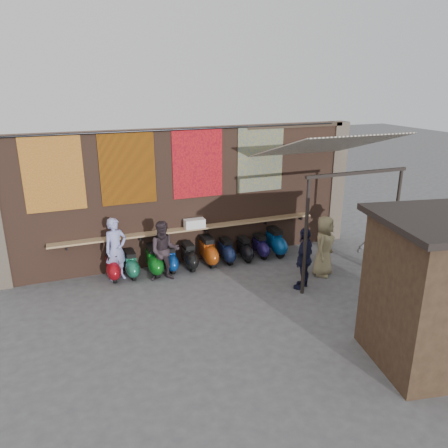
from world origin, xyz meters
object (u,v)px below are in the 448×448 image
object	(u,v)px
scooter_stool_7	(245,249)
scooter_stool_8	(260,246)
scooter_stool_9	(276,242)
diner_right	(164,251)
scooter_stool_1	(131,264)
scooter_stool_3	(170,259)
shelf_box	(195,223)
shopper_grey	(377,239)
shopper_tan	(324,246)
scooter_stool_4	(189,256)
shopper_navy	(304,258)
diner_left	(116,249)
scooter_stool_2	(154,261)
scooter_stool_5	(208,251)
scooter_stool_0	(113,267)
scooter_stool_6	(227,251)

from	to	relation	value
scooter_stool_7	scooter_stool_8	xyz separation A→B (m)	(0.56, 0.05, -0.00)
scooter_stool_9	diner_right	world-z (taller)	diner_right
scooter_stool_1	scooter_stool_3	bearing A→B (deg)	-0.07
scooter_stool_8	scooter_stool_9	bearing A→B (deg)	-2.72
shelf_box	scooter_stool_1	distance (m)	2.18
shopper_grey	shopper_tan	distance (m)	1.66
scooter_stool_4	scooter_stool_7	world-z (taller)	scooter_stool_4
shopper_navy	diner_left	bearing A→B (deg)	-66.62
scooter_stool_2	shopper_grey	world-z (taller)	shopper_grey
diner_right	scooter_stool_3	bearing A→B (deg)	71.37
scooter_stool_3	scooter_stool_5	distance (m)	1.18
scooter_stool_8	diner_right	size ratio (longest dim) A/B	0.43
scooter_stool_0	shopper_grey	world-z (taller)	shopper_grey
shopper_navy	scooter_stool_3	bearing A→B (deg)	-77.27
scooter_stool_4	shopper_navy	xyz separation A→B (m)	(2.46, -2.30, 0.47)
scooter_stool_1	diner_right	xyz separation A→B (m)	(0.84, -0.54, 0.48)
scooter_stool_0	scooter_stool_1	distance (m)	0.51
shelf_box	scooter_stool_8	distance (m)	2.26
scooter_stool_4	diner_right	xyz separation A→B (m)	(-0.84, -0.48, 0.47)
scooter_stool_7	shopper_navy	world-z (taller)	shopper_navy
scooter_stool_1	diner_right	bearing A→B (deg)	-32.67
diner_left	scooter_stool_6	bearing A→B (deg)	-20.37
shelf_box	scooter_stool_9	distance (m)	2.71
scooter_stool_7	scooter_stool_8	size ratio (longest dim) A/B	1.00
shopper_grey	scooter_stool_9	bearing A→B (deg)	-41.79
shelf_box	scooter_stool_5	size ratio (longest dim) A/B	0.67
diner_right	shelf_box	bearing A→B (deg)	44.34
scooter_stool_3	scooter_stool_5	bearing A→B (deg)	0.60
scooter_stool_0	scooter_stool_7	distance (m)	3.96
scooter_stool_2	scooter_stool_8	world-z (taller)	scooter_stool_2
scooter_stool_7	shopper_tan	xyz separation A→B (m)	(1.64, -1.77, 0.52)
scooter_stool_2	diner_left	xyz separation A→B (m)	(-1.02, 0.04, 0.48)
shelf_box	scooter_stool_3	bearing A→B (deg)	-161.96
scooter_stool_4	shopper_tan	xyz separation A→B (m)	(3.41, -1.78, 0.49)
shopper_grey	scooter_stool_2	bearing A→B (deg)	-17.40
scooter_stool_6	shopper_navy	xyz separation A→B (m)	(1.27, -2.34, 0.49)
scooter_stool_2	shopper_tan	size ratio (longest dim) A/B	0.50
scooter_stool_5	scooter_stool_2	bearing A→B (deg)	-177.40
scooter_stool_5	diner_left	bearing A→B (deg)	-179.27
scooter_stool_9	diner_right	bearing A→B (deg)	-172.23
scooter_stool_1	scooter_stool_6	distance (m)	2.87
scooter_stool_7	scooter_stool_4	bearing A→B (deg)	179.78
shopper_navy	shopper_tan	xyz separation A→B (m)	(0.95, 0.52, 0.02)
scooter_stool_8	scooter_stool_9	xyz separation A→B (m)	(0.52, -0.02, 0.08)
diner_right	shopper_grey	size ratio (longest dim) A/B	0.93
scooter_stool_9	scooter_stool_0	bearing A→B (deg)	179.30
shopper_navy	shopper_grey	distance (m)	2.62
scooter_stool_6	shopper_tan	distance (m)	2.91
diner_left	diner_right	distance (m)	1.33
shopper_navy	scooter_stool_7	bearing A→B (deg)	-112.68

